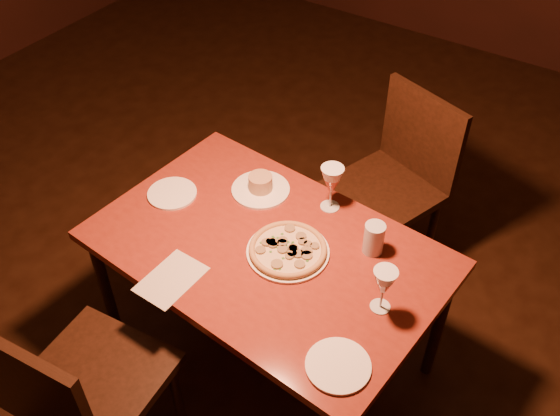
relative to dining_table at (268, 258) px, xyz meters
The scene contains 12 objects.
floor 0.72m from the dining_table, 120.33° to the right, with size 7.00×7.00×0.00m, color black.
dining_table is the anchor object (origin of this frame).
chair_near 0.81m from the dining_table, 107.99° to the right, with size 0.49×0.49×0.94m.
chair_far 0.85m from the dining_table, 79.30° to the left, with size 0.57×0.57×0.92m.
pizza_plate 0.11m from the dining_table, 10.09° to the left, with size 0.31×0.31×0.03m.
ramekin_saucer 0.33m from the dining_table, 129.32° to the left, with size 0.24×0.24×0.08m.
wine_glass_far 0.37m from the dining_table, 75.02° to the left, with size 0.09×0.09×0.20m, color #BA5B4D, non-canonical shape.
wine_glass_right 0.50m from the dining_table, ahead, with size 0.08×0.08×0.18m, color #BA5B4D, non-canonical shape.
water_tumbler 0.41m from the dining_table, 30.46° to the left, with size 0.08×0.08×0.13m, color silver.
side_plate_left 0.50m from the dining_table, behind, with size 0.20×0.20×0.01m, color white.
side_plate_near 0.57m from the dining_table, 32.78° to the right, with size 0.21×0.21×0.01m, color white.
menu_card 0.38m from the dining_table, 121.27° to the right, with size 0.16×0.24×0.00m, color beige.
Camera 1 is at (1.10, -1.02, 2.38)m, focal length 40.00 mm.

